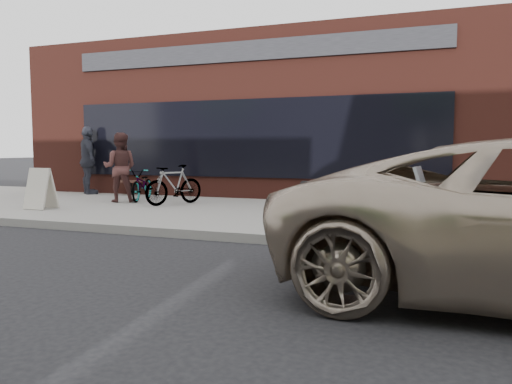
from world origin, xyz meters
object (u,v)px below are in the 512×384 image
object	(u,v)px
motorcycle	(359,225)
cafe_patron_right	(88,160)
cafe_patron_left	(120,167)
cafe_table	(131,182)
bicycle_rear	(174,185)
sandwich_sign	(41,188)
bicycle_front	(143,185)

from	to	relation	value
motorcycle	cafe_patron_right	world-z (taller)	cafe_patron_right
cafe_patron_left	cafe_table	bearing A→B (deg)	-84.89
bicycle_rear	motorcycle	bearing A→B (deg)	-13.76
cafe_table	cafe_patron_right	xyz separation A→B (m)	(-1.27, -0.20, 0.59)
cafe_table	cafe_patron_left	distance (m)	1.93
motorcycle	cafe_patron_right	bearing A→B (deg)	155.67
cafe_patron_right	sandwich_sign	bearing A→B (deg)	150.59
sandwich_sign	cafe_table	size ratio (longest dim) A/B	1.24
bicycle_rear	cafe_patron_left	size ratio (longest dim) A/B	0.91
motorcycle	cafe_patron_right	xyz separation A→B (m)	(-8.49, 5.65, 0.57)
motorcycle	cafe_patron_left	distance (m)	7.63
bicycle_rear	cafe_table	world-z (taller)	bicycle_rear
motorcycle	bicycle_rear	xyz separation A→B (m)	(-4.87, 4.15, 0.07)
bicycle_rear	cafe_patron_left	world-z (taller)	cafe_patron_left
bicycle_rear	sandwich_sign	size ratio (longest dim) A/B	1.74
bicycle_rear	cafe_table	xyz separation A→B (m)	(-2.35, 1.71, -0.09)
bicycle_rear	sandwich_sign	xyz separation A→B (m)	(-2.29, -1.70, -0.02)
motorcycle	bicycle_rear	distance (m)	6.40
bicycle_front	cafe_patron_right	xyz separation A→B (m)	(-2.41, 0.95, 0.57)
cafe_patron_right	motorcycle	bearing A→B (deg)	-175.66
motorcycle	sandwich_sign	distance (m)	7.56
motorcycle	bicycle_front	size ratio (longest dim) A/B	1.31
bicycle_front	cafe_patron_left	distance (m)	0.74
motorcycle	cafe_table	xyz separation A→B (m)	(-7.22, 5.85, -0.02)
cafe_table	cafe_patron_right	distance (m)	1.41
cafe_table	cafe_patron_right	size ratio (longest dim) A/B	0.37
bicycle_front	cafe_table	xyz separation A→B (m)	(-1.14, 1.15, -0.02)
bicycle_front	sandwich_sign	size ratio (longest dim) A/B	1.71
bicycle_front	cafe_patron_right	distance (m)	2.65
motorcycle	bicycle_rear	world-z (taller)	motorcycle
cafe_patron_left	bicycle_front	bearing A→B (deg)	-141.49
motorcycle	bicycle_front	world-z (taller)	motorcycle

